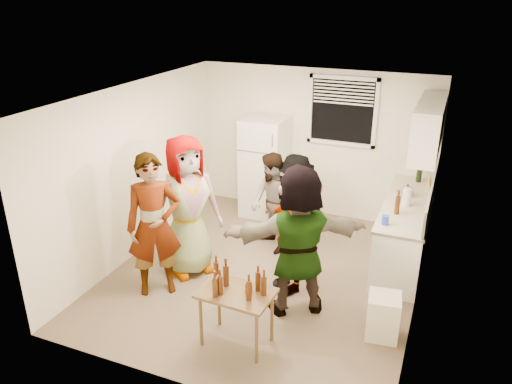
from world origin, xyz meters
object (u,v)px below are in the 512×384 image
at_px(guest_grey, 191,270).
at_px(wine_bottle, 418,182).
at_px(guest_stripe, 160,289).
at_px(guest_back_right, 294,247).
at_px(trash_bin, 383,317).
at_px(beer_bottle_table, 226,285).
at_px(red_cup, 249,292).
at_px(refrigerator, 264,167).
at_px(beer_bottle_counter, 396,214).
at_px(guest_black, 288,287).
at_px(guest_back_left, 272,248).
at_px(kettle, 406,196).
at_px(blue_cup, 385,224).
at_px(serving_table, 237,342).
at_px(guest_orange, 296,308).

bearing_deg(guest_grey, wine_bottle, -13.76).
xyz_separation_m(guest_stripe, guest_back_right, (1.28, 1.76, 0.00)).
bearing_deg(wine_bottle, trash_bin, -90.81).
relative_size(beer_bottle_table, guest_grey, 0.13).
distance_m(red_cup, guest_grey, 1.89).
xyz_separation_m(refrigerator, beer_bottle_counter, (2.35, -1.19, 0.05)).
bearing_deg(beer_bottle_counter, guest_black, -142.76).
bearing_deg(guest_back_left, beer_bottle_table, -39.55).
distance_m(refrigerator, beer_bottle_counter, 2.63).
bearing_deg(trash_bin, beer_bottle_table, -157.73).
distance_m(wine_bottle, guest_back_left, 2.50).
bearing_deg(refrigerator, guest_back_left, -63.64).
relative_size(kettle, guest_black, 0.15).
bearing_deg(kettle, blue_cup, -115.03).
relative_size(refrigerator, serving_table, 2.14).
distance_m(beer_bottle_counter, serving_table, 2.71).
relative_size(trash_bin, guest_orange, 0.28).
bearing_deg(beer_bottle_counter, guest_grey, -159.09).
bearing_deg(red_cup, guest_black, 87.55).
distance_m(guest_back_left, guest_black, 1.08).
bearing_deg(kettle, refrigerator, 150.67).
distance_m(blue_cup, serving_table, 2.37).
bearing_deg(wine_bottle, red_cup, -111.96).
bearing_deg(kettle, beer_bottle_table, -136.84).
distance_m(guest_back_left, guest_back_right, 0.34).
relative_size(refrigerator, beer_bottle_counter, 6.83).
height_order(wine_bottle, serving_table, wine_bottle).
distance_m(beer_bottle_counter, beer_bottle_table, 2.59).
height_order(beer_bottle_table, guest_stripe, beer_bottle_table).
height_order(kettle, guest_grey, kettle).
bearing_deg(serving_table, beer_bottle_table, 154.53).
distance_m(trash_bin, serving_table, 1.67).
bearing_deg(blue_cup, guest_black, -154.51).
bearing_deg(red_cup, serving_table, -157.31).
relative_size(beer_bottle_counter, guest_stripe, 0.13).
bearing_deg(guest_grey, guest_black, -50.15).
xyz_separation_m(guest_stripe, guest_back_left, (0.98, 1.60, 0.00)).
distance_m(beer_bottle_table, guest_black, 1.40).
bearing_deg(wine_bottle, guest_orange, -112.81).
xyz_separation_m(serving_table, guest_stripe, (-1.38, 0.57, 0.00)).
height_order(guest_grey, guest_back_right, guest_grey).
height_order(trash_bin, guest_back_right, trash_bin).
xyz_separation_m(trash_bin, guest_stripe, (-2.86, -0.17, -0.25)).
bearing_deg(guest_orange, blue_cup, -163.61).
height_order(blue_cup, red_cup, blue_cup).
distance_m(beer_bottle_table, guest_orange, 1.19).
relative_size(trash_bin, guest_grey, 0.27).
xyz_separation_m(wine_bottle, blue_cup, (-0.24, -1.71, 0.00)).
distance_m(guest_stripe, guest_orange, 1.82).
relative_size(beer_bottle_table, guest_back_left, 0.17).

